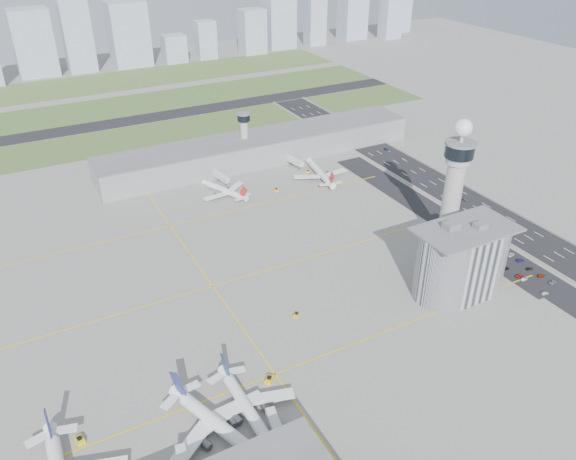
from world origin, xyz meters
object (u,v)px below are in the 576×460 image
car_lot_3 (504,268)px  car_lot_9 (520,260)px  tug_1 (181,452)px  airplane_near_c (247,404)px  tug_2 (269,379)px  airplane_near_b (219,420)px  car_lot_5 (483,254)px  airplane_far_b (320,169)px  jet_bridge_near_2 (283,448)px  tug_3 (297,314)px  jet_bridge_far_1 (288,160)px  control_tower (455,181)px  admin_building (461,260)px  car_lot_6 (553,282)px  car_lot_2 (520,276)px  car_hw_1 (465,200)px  airplane_far_a (224,187)px  tug_0 (80,440)px  tug_4 (276,190)px  car_hw_2 (387,149)px  car_lot_0 (545,293)px  car_hw_4 (325,127)px  tug_5 (308,172)px  car_lot_10 (511,255)px  car_lot_8 (529,269)px  jet_bridge_far_0 (215,175)px  car_lot_1 (524,279)px  car_lot_7 (541,276)px  car_lot_11 (493,246)px  secondary_tower (244,133)px

car_lot_3 → car_lot_9: 11.66m
car_lot_9 → tug_1: bearing=108.7°
airplane_near_c → tug_2: 17.42m
airplane_near_b → car_lot_5: size_ratio=11.82×
airplane_far_b → car_lot_9: airplane_far_b is taller
jet_bridge_near_2 → tug_3: jet_bridge_near_2 is taller
jet_bridge_far_1 → car_lot_5: 142.29m
control_tower → jet_bridge_near_2: size_ratio=4.61×
admin_building → car_lot_6: bearing=-22.0°
car_lot_2 → car_hw_1: bearing=-28.8°
airplane_far_a → car_lot_5: size_ratio=9.41×
tug_0 → airplane_far_b: bearing=-154.1°
tug_4 → car_hw_2: tug_4 is taller
jet_bridge_near_2 → tug_0: jet_bridge_near_2 is taller
car_lot_0 → car_lot_6: (9.63, 3.82, -0.02)m
car_hw_4 → car_lot_3: bearing=-102.8°
airplane_near_c → tug_5: 193.01m
jet_bridge_near_2 → car_lot_5: bearing=-58.3°
tug_3 → car_lot_10: (111.28, -8.47, -0.18)m
car_lot_8 → jet_bridge_near_2: bearing=112.7°
tug_0 → car_hw_1: tug_0 is taller
airplane_near_c → tug_4: bearing=148.8°
jet_bridge_far_0 → airplane_far_a: bearing=-18.6°
car_lot_1 → car_lot_5: car_lot_5 is taller
car_lot_10 → car_hw_4: 191.67m
tug_3 → car_lot_1: 104.41m
car_lot_7 → car_hw_4: size_ratio=1.06×
car_lot_1 → car_hw_4: 209.72m
airplane_near_c → control_tower: bearing=110.6°
airplane_near_b → tug_5: size_ratio=15.06×
tug_4 → car_hw_2: 96.74m
airplane_far_b → car_lot_11: airplane_far_b is taller
secondary_tower → car_lot_8: 187.68m
car_lot_9 → car_hw_2: (27.92, 140.36, -0.03)m
control_tower → car_lot_10: bearing=-44.8°
jet_bridge_near_2 → jet_bridge_far_1: size_ratio=1.00×
airplane_near_b → tug_4: size_ratio=15.97×
car_lot_9 → car_lot_10: (-0.21, 5.60, 0.06)m
car_hw_1 → airplane_far_b: bearing=130.3°
car_lot_0 → car_hw_1: size_ratio=0.95×
admin_building → car_lot_0: 40.21m
tug_3 → car_lot_11: 109.53m
car_hw_1 → car_lot_11: bearing=-118.3°
tug_2 → tug_3: bearing=89.1°
tug_2 → car_lot_0: 127.06m
airplane_near_b → car_lot_0: size_ratio=13.04×
airplane_near_b → car_lot_7: 160.34m
airplane_far_b → car_lot_3: airplane_far_b is taller
airplane_near_b → tug_3: (49.63, 39.61, -5.44)m
tug_3 → car_lot_7: tug_3 is taller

